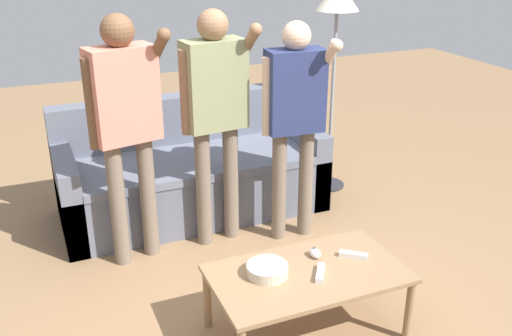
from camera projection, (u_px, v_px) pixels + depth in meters
name	position (u px, v px, depth m)	size (l,w,h in m)	color
ground_plane	(267.00, 307.00, 3.37)	(12.00, 12.00, 0.00)	#93704C
couch	(190.00, 173.00, 4.45)	(1.99, 0.86, 0.85)	slate
coffee_table	(308.00, 279.00, 3.03)	(1.03, 0.59, 0.39)	#997551
snack_bowl	(267.00, 270.00, 2.98)	(0.22, 0.22, 0.06)	beige
game_remote_nunchuk	(315.00, 253.00, 3.14)	(0.06, 0.09, 0.05)	white
floor_lamp	(337.00, 12.00, 4.39)	(0.34, 0.34, 1.70)	#2D2D33
player_left	(125.00, 114.00, 3.49)	(0.51, 0.33, 1.62)	#756656
player_center	(215.00, 103.00, 3.72)	(0.50, 0.33, 1.61)	#756656
player_right	(295.00, 108.00, 3.80)	(0.45, 0.37, 1.53)	#756656
game_remote_wand_near	(320.00, 273.00, 2.98)	(0.12, 0.15, 0.03)	white
game_remote_wand_far	(354.00, 255.00, 3.14)	(0.14, 0.13, 0.03)	white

